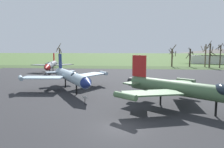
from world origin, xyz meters
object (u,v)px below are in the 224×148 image
at_px(info_placard_front_left, 47,75).
at_px(info_placard_front_right, 85,99).
at_px(jet_fighter_rear_center, 188,89).
at_px(jet_fighter_front_right, 70,76).
at_px(jet_fighter_front_left, 51,65).
at_px(visitor_building, 219,56).

xyz_separation_m(info_placard_front_left, info_placard_front_right, (14.09, -22.23, 0.07)).
xyz_separation_m(info_placard_front_left, jet_fighter_rear_center, (25.63, -23.45, 1.77)).
height_order(info_placard_front_right, jet_fighter_rear_center, jet_fighter_rear_center).
height_order(jet_fighter_front_right, jet_fighter_rear_center, jet_fighter_rear_center).
distance_m(info_placard_front_left, info_placard_front_right, 26.32).
distance_m(jet_fighter_front_left, info_placard_front_right, 34.00).
relative_size(jet_fighter_front_left, info_placard_front_left, 17.56).
relative_size(info_placard_front_left, info_placard_front_right, 0.90).
height_order(jet_fighter_front_right, visitor_building, visitor_building).
bearing_deg(jet_fighter_front_left, visitor_building, 36.24).
relative_size(jet_fighter_front_left, info_placard_front_right, 15.88).
height_order(jet_fighter_front_left, visitor_building, visitor_building).
bearing_deg(visitor_building, jet_fighter_rear_center, -113.92).
bearing_deg(jet_fighter_front_left, jet_fighter_rear_center, -48.43).
bearing_deg(jet_fighter_front_right, jet_fighter_front_left, 118.46).
xyz_separation_m(jet_fighter_front_left, jet_fighter_rear_center, (27.62, -31.14, 0.02)).
bearing_deg(info_placard_front_right, jet_fighter_rear_center, -6.04).
distance_m(jet_fighter_front_left, info_placard_front_left, 8.13).
bearing_deg(jet_fighter_rear_center, visitor_building, 66.08).
bearing_deg(visitor_building, info_placard_front_right, -121.17).
height_order(info_placard_front_left, visitor_building, visitor_building).
xyz_separation_m(jet_fighter_front_left, jet_fighter_front_right, (11.97, -22.09, 0.00)).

